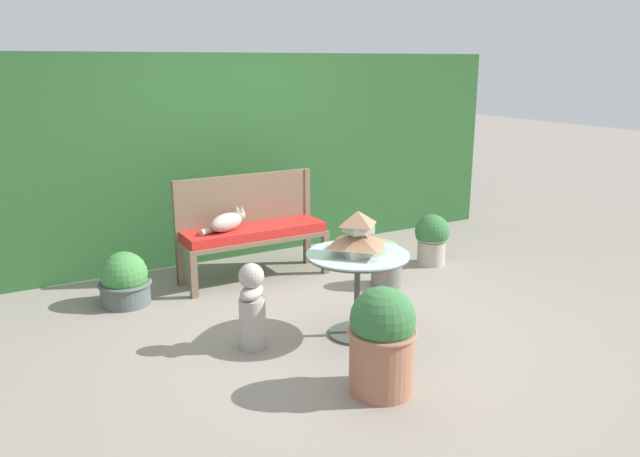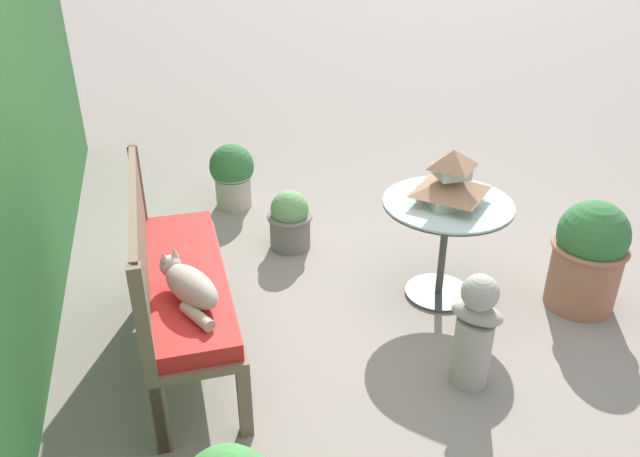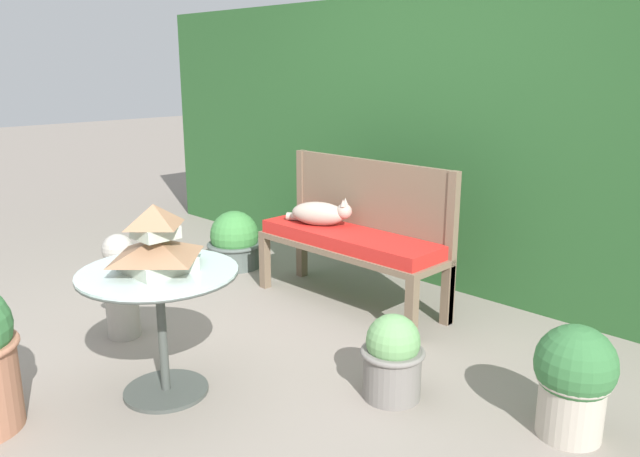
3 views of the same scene
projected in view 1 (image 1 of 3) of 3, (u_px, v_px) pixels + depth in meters
ground at (333, 318)px, 4.98m from camera, size 30.00×30.00×0.00m
foliage_hedge_back at (224, 154)px, 6.61m from camera, size 6.40×0.73×2.07m
garden_bench at (254, 235)px, 5.78m from camera, size 1.38×0.43×0.51m
bench_backrest at (245, 204)px, 5.87m from camera, size 1.38×0.06×0.97m
cat at (227, 222)px, 5.60m from camera, size 0.49×0.32×0.20m
patio_table at (357, 271)px, 4.56m from camera, size 0.75×0.75×0.64m
pagoda_birdhouse at (358, 236)px, 4.49m from camera, size 0.38×0.38×0.32m
garden_bust at (252, 306)px, 4.40m from camera, size 0.28×0.28×0.63m
potted_plant_table_near at (432, 238)px, 6.25m from camera, size 0.35×0.35×0.51m
potted_plant_path_edge at (125, 281)px, 5.23m from camera, size 0.44×0.44×0.46m
potted_plant_bench_right at (387, 264)px, 5.66m from camera, size 0.32×0.32×0.43m
potted_plant_patio_mid at (382, 340)px, 3.80m from camera, size 0.44×0.44×0.68m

